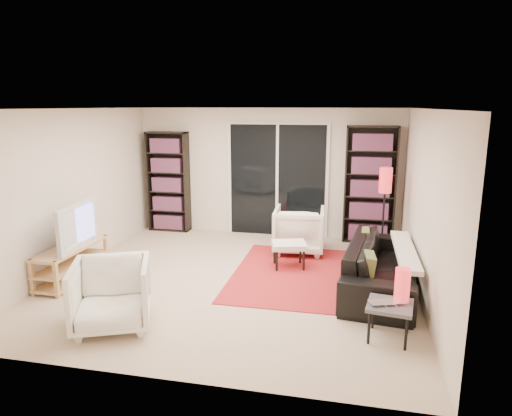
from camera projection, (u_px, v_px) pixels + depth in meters
The scene contains 20 objects.
floor at pixel (235, 280), 6.54m from camera, with size 5.00×5.00×0.00m, color #C6AC91.
wall_back at pixel (267, 172), 8.66m from camera, with size 5.00×0.02×2.40m, color beige.
wall_front at pixel (159, 254), 3.90m from camera, with size 5.00×0.02×2.40m, color beige.
wall_left at pixel (72, 191), 6.79m from camera, with size 0.02×5.00×2.40m, color beige.
wall_right at pixel (425, 206), 5.77m from camera, with size 0.02×5.00×2.40m, color beige.
ceiling at pixel (233, 109), 6.02m from camera, with size 5.00×5.00×0.02m, color white.
sliding_door at pixel (277, 181), 8.62m from camera, with size 1.92×0.08×2.16m.
bookshelf_left at pixel (168, 182), 8.95m from camera, with size 0.80×0.30×1.95m.
bookshelf_right at pixel (370, 185), 8.15m from camera, with size 0.90×0.30×2.10m.
tv_stand at pixel (72, 262), 6.48m from camera, with size 0.42×1.30×0.50m.
tv at pixel (70, 225), 6.36m from camera, with size 1.08×0.14×0.62m, color black.
rug at pixel (298, 274), 6.74m from camera, with size 1.87×2.53×0.01m, color #B52326.
sofa at pixel (383, 265), 6.16m from camera, with size 2.28×0.89×0.67m, color black.
armchair_back at pixel (299, 230), 7.71m from camera, with size 0.82×0.85×0.77m, color white.
armchair_front at pixel (111, 295), 5.07m from camera, with size 0.82×0.85×0.77m, color white.
ottoman at pixel (289, 246), 6.96m from camera, with size 0.60×0.54×0.40m.
side_table at pixel (390, 308), 4.81m from camera, with size 0.53×0.53×0.40m.
laptop at pixel (388, 305), 4.75m from camera, with size 0.36×0.23×0.03m, color silver.
table_lamp at pixel (402, 285), 4.84m from camera, with size 0.16×0.16×0.36m, color red.
floor_lamp at pixel (385, 189), 7.25m from camera, with size 0.22×0.22×1.49m.
Camera 1 is at (1.59, -5.96, 2.44)m, focal length 32.00 mm.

